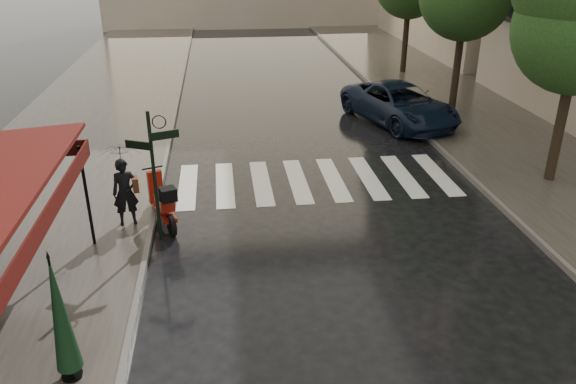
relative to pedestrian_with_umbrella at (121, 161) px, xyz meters
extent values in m
plane|color=black|center=(2.00, -3.67, -1.75)|extent=(120.00, 120.00, 0.00)
cube|color=#38332D|center=(-2.50, 8.33, -1.69)|extent=(6.00, 60.00, 0.12)
cube|color=#38332D|center=(12.25, 8.33, -1.69)|extent=(5.50, 60.00, 0.12)
cube|color=#595651|center=(0.55, 8.33, -1.67)|extent=(0.12, 60.00, 0.16)
cube|color=#595651|center=(9.45, 8.33, -1.67)|extent=(0.12, 60.00, 0.16)
cube|color=silver|center=(1.30, 2.33, -1.74)|extent=(0.50, 3.20, 0.01)
cube|color=silver|center=(2.35, 2.33, -1.74)|extent=(0.50, 3.20, 0.01)
cube|color=silver|center=(3.40, 2.33, -1.74)|extent=(0.50, 3.20, 0.01)
cube|color=silver|center=(4.45, 2.33, -1.74)|extent=(0.50, 3.20, 0.01)
cube|color=silver|center=(5.50, 2.33, -1.74)|extent=(0.50, 3.20, 0.01)
cube|color=silver|center=(6.55, 2.33, -1.74)|extent=(0.50, 3.20, 0.01)
cube|color=silver|center=(7.60, 2.33, -1.74)|extent=(0.50, 3.20, 0.01)
cube|color=silver|center=(8.65, 2.33, -1.74)|extent=(0.50, 3.20, 0.01)
cube|color=#401009|center=(-0.52, -4.17, 0.60)|extent=(0.04, 7.00, 0.35)
cylinder|color=black|center=(-0.65, -0.92, -0.45)|extent=(0.07, 0.07, 2.35)
cylinder|color=black|center=(0.80, -0.67, -0.20)|extent=(0.08, 0.08, 3.10)
cube|color=black|center=(1.10, -0.67, 0.80)|extent=(0.62, 0.26, 0.18)
cube|color=black|center=(0.52, -0.67, 0.60)|extent=(0.56, 0.29, 0.18)
cylinder|color=black|center=(11.60, 1.33, 0.50)|extent=(0.28, 0.28, 4.26)
cylinder|color=black|center=(11.50, 8.33, 0.61)|extent=(0.28, 0.28, 4.48)
cylinder|color=black|center=(11.70, 15.33, 0.56)|extent=(0.28, 0.28, 4.37)
imported|color=black|center=(0.00, 0.00, -0.80)|extent=(0.67, 0.52, 1.65)
imported|color=black|center=(0.00, 0.00, 0.37)|extent=(1.17, 1.18, 0.90)
cube|color=#482213|center=(0.24, 0.05, -0.63)|extent=(0.20, 0.33, 0.35)
cylinder|color=black|center=(1.05, -0.52, -1.48)|extent=(0.29, 0.54, 0.53)
cylinder|color=black|center=(0.56, 0.78, -1.48)|extent=(0.29, 0.54, 0.53)
cube|color=maroon|center=(0.80, 0.16, -1.39)|extent=(0.80, 1.46, 0.11)
cube|color=maroon|center=(0.89, -0.10, -1.06)|extent=(0.53, 0.69, 0.31)
cube|color=maroon|center=(0.62, 0.63, -0.97)|extent=(0.38, 0.25, 0.83)
cylinder|color=black|center=(0.58, 0.73, -0.50)|extent=(0.49, 0.22, 0.04)
cube|color=black|center=(1.04, -0.49, -0.69)|extent=(0.45, 0.44, 0.31)
imported|color=black|center=(9.00, 7.37, -1.02)|extent=(3.93, 5.73, 1.46)
cylinder|color=black|center=(-0.21, -5.21, -1.60)|extent=(0.33, 0.33, 0.05)
cylinder|color=black|center=(-0.21, -5.21, -0.51)|extent=(0.04, 0.04, 2.14)
cone|color=black|center=(-0.21, -5.21, -0.40)|extent=(0.40, 0.40, 2.03)
camera|label=1|loc=(2.35, -12.44, 4.74)|focal=35.00mm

